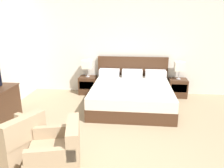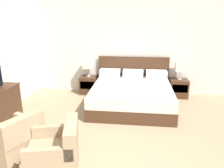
% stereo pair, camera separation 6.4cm
% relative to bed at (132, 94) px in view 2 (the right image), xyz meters
% --- Properties ---
extents(wall_back, '(6.52, 0.06, 2.77)m').
position_rel_bed_xyz_m(wall_back, '(-0.26, 1.04, 1.09)').
color(wall_back, beige).
rests_on(wall_back, ground).
extents(bed, '(1.96, 2.06, 1.06)m').
position_rel_bed_xyz_m(bed, '(0.00, 0.00, 0.00)').
color(bed, '#422819').
rests_on(bed, ground).
extents(nightstand_left, '(0.48, 0.40, 0.50)m').
position_rel_bed_xyz_m(nightstand_left, '(-1.25, 0.75, -0.04)').
color(nightstand_left, '#422819').
rests_on(nightstand_left, ground).
extents(nightstand_right, '(0.48, 0.40, 0.50)m').
position_rel_bed_xyz_m(nightstand_right, '(1.25, 0.75, -0.04)').
color(nightstand_right, '#422819').
rests_on(nightstand_right, ground).
extents(table_lamp_left, '(0.26, 0.26, 0.48)m').
position_rel_bed_xyz_m(table_lamp_left, '(-1.25, 0.75, 0.56)').
color(table_lamp_left, '#B7B7BC').
rests_on(table_lamp_left, nightstand_left).
extents(table_lamp_right, '(0.26, 0.26, 0.48)m').
position_rel_bed_xyz_m(table_lamp_right, '(1.25, 0.75, 0.56)').
color(table_lamp_right, '#B7B7BC').
rests_on(table_lamp_right, nightstand_right).
extents(armchair_by_window, '(0.92, 0.91, 0.76)m').
position_rel_bed_xyz_m(armchair_by_window, '(-1.69, -2.40, -0.00)').
color(armchair_by_window, '#9E8466').
rests_on(armchair_by_window, ground).
extents(armchair_companion, '(0.83, 0.83, 0.76)m').
position_rel_bed_xyz_m(armchair_companion, '(-0.96, -2.63, -0.00)').
color(armchair_companion, '#9E8466').
rests_on(armchair_companion, ground).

